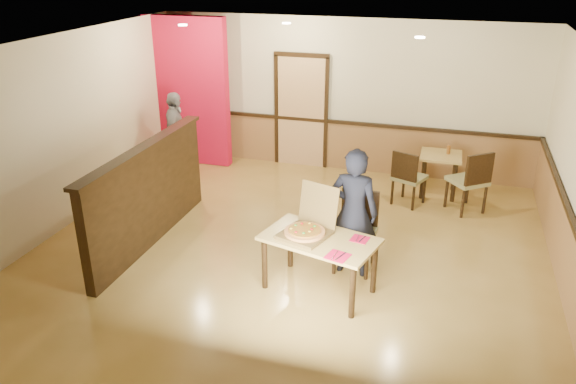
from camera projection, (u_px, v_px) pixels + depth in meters
name	position (u px, v px, depth m)	size (l,w,h in m)	color
floor	(289.00, 254.00, 7.77)	(7.00, 7.00, 0.00)	tan
ceiling	(290.00, 48.00, 6.65)	(7.00, 7.00, 0.00)	black
wall_back	(344.00, 96.00, 10.29)	(7.00, 7.00, 0.00)	beige
wall_left	(59.00, 135.00, 8.14)	(7.00, 7.00, 0.00)	beige
wainscot_back	(342.00, 146.00, 10.64)	(7.00, 0.04, 0.90)	olive
chair_rail_back	(342.00, 122.00, 10.43)	(7.00, 0.06, 0.06)	black
wainscot_right	(569.00, 263.00, 6.67)	(0.04, 7.00, 0.90)	olive
chair_rail_right	(575.00, 227.00, 6.49)	(0.06, 7.00, 0.06)	black
back_door	(301.00, 112.00, 10.60)	(0.90, 0.06, 2.10)	tan
booth_partition	(148.00, 194.00, 7.83)	(0.20, 3.10, 1.44)	black
red_accent_panel	(188.00, 92.00, 10.61)	(1.60, 0.20, 2.78)	#BA0D2E
spot_a	(183.00, 25.00, 8.85)	(0.14, 0.14, 0.02)	#FFDBB2
spot_b	(286.00, 23.00, 9.07)	(0.14, 0.14, 0.02)	#FFDBB2
spot_c	(420.00, 37.00, 7.61)	(0.14, 0.14, 0.02)	#FFDBB2
main_table	(320.00, 246.00, 6.71)	(1.50, 1.09, 0.72)	tan
diner_chair	(357.00, 227.00, 7.27)	(0.53, 0.53, 1.03)	olive
side_chair_left	(408.00, 176.00, 9.07)	(0.60, 0.60, 0.94)	olive
side_chair_right	(471.00, 179.00, 8.79)	(0.72, 0.72, 1.03)	olive
side_table	(440.00, 164.00, 9.47)	(0.68, 0.68, 0.72)	tan
diner	(354.00, 212.00, 7.03)	(0.62, 0.41, 1.69)	black
passerby	(176.00, 135.00, 10.20)	(0.91, 0.38, 1.56)	gray
pizza_box	(307.00, 229.00, 6.73)	(0.69, 0.75, 0.56)	brown
pizza	(305.00, 232.00, 6.70)	(0.49, 0.49, 0.03)	#D2914C
napkin_near	(338.00, 256.00, 6.27)	(0.30, 0.30, 0.01)	red
napkin_far	(360.00, 239.00, 6.64)	(0.23, 0.23, 0.01)	red
condiment	(449.00, 150.00, 9.41)	(0.06, 0.06, 0.15)	brown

